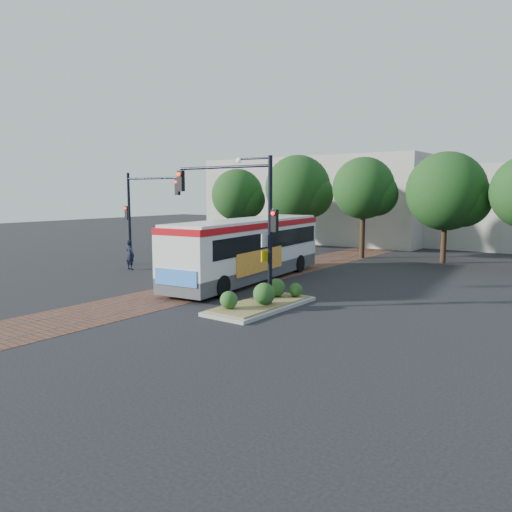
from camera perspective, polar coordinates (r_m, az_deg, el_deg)
The scene contains 10 objects.
ground at distance 24.52m, azimuth -7.17°, elevation -3.93°, with size 120.00×120.00×0.00m, color black.
trackbed at distance 27.49m, azimuth -1.41°, elevation -2.63°, with size 3.60×40.00×0.02m.
tree_row at distance 37.13m, azimuth 12.05°, elevation 7.31°, with size 26.40×5.60×7.67m.
warehouses at distance 49.21m, azimuth 16.16°, elevation 5.95°, with size 40.00×13.00×8.00m.
city_bus at distance 26.85m, azimuth -0.84°, elevation 1.10°, with size 4.11×12.61×3.32m.
traffic_island at distance 20.75m, azimuth 0.79°, elevation -5.01°, with size 2.20×5.20×1.13m.
signal_pole_main at distance 20.92m, azimuth -1.18°, elevation 5.66°, with size 5.49×0.46×6.00m.
signal_pole_left at distance 32.90m, azimuth -13.07°, elevation 5.58°, with size 4.99×0.34×6.00m.
officer at distance 31.65m, azimuth -14.20°, elevation 0.14°, with size 0.67×0.44×1.84m, color black.
parked_car at distance 38.46m, azimuth -0.39°, elevation 1.22°, with size 1.86×4.58×1.33m, color black.
Camera 1 is at (16.64, -17.36, 4.77)m, focal length 35.00 mm.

